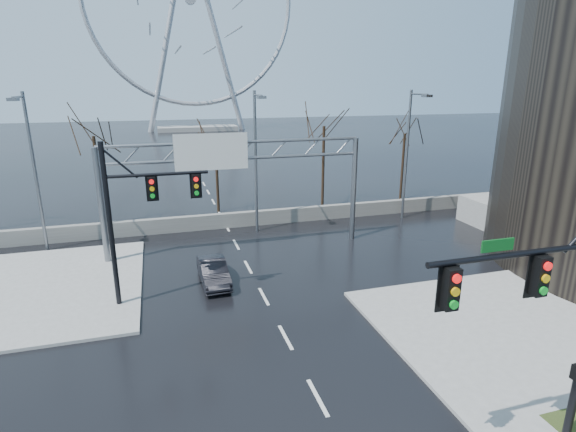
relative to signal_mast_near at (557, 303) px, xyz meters
name	(u,v)px	position (x,y,z in m)	size (l,w,h in m)	color
ground	(318,397)	(-5.14, 4.04, -4.87)	(260.00, 260.00, 0.00)	black
sidewalk_right_ext	(513,325)	(4.86, 6.04, -4.80)	(12.00, 10.00, 0.15)	gray
sidewalk_far	(42,289)	(-16.14, 16.04, -4.80)	(10.00, 12.00, 0.15)	gray
barrier_wall	(227,220)	(-5.14, 24.04, -4.32)	(52.00, 0.50, 1.10)	slate
signal_mast_near	(557,303)	(0.00, 0.00, 0.00)	(5.52, 0.41, 8.00)	black
signal_mast_far	(134,209)	(-11.01, 13.00, -0.04)	(4.72, 0.41, 8.00)	black
sign_gantry	(230,172)	(-5.52, 19.00, 0.31)	(16.36, 0.40, 7.60)	slate
streetlight_left	(32,161)	(-17.14, 22.20, 1.01)	(0.50, 2.55, 10.00)	slate
streetlight_mid	(257,152)	(-3.14, 22.20, 1.01)	(0.50, 2.55, 10.00)	slate
streetlight_right	(410,145)	(8.86, 22.20, 1.01)	(0.50, 2.55, 10.00)	slate
tree_left	(95,147)	(-14.14, 27.54, 1.10)	(3.75, 3.75, 7.50)	black
tree_center	(216,151)	(-5.14, 28.54, 0.30)	(3.25, 3.25, 6.50)	black
tree_right	(324,136)	(3.86, 27.54, 1.34)	(3.90, 3.90, 7.80)	black
tree_far_right	(404,141)	(11.86, 28.04, 0.54)	(3.40, 3.40, 6.80)	black
ferris_wheel	(191,8)	(-0.14, 99.04, 21.26)	(45.00, 6.00, 50.91)	gray
car	(213,272)	(-7.37, 14.43, -4.22)	(1.38, 3.97, 1.31)	black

